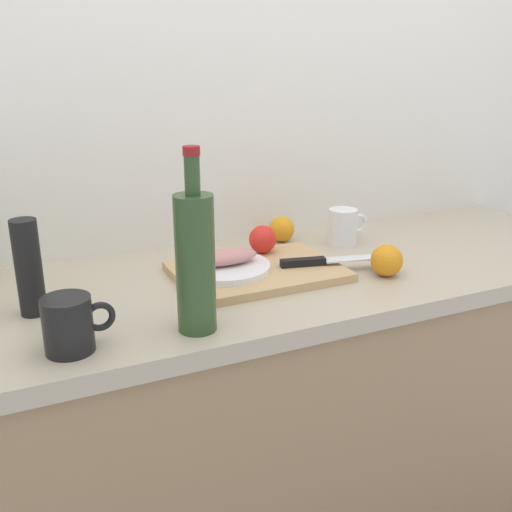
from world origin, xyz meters
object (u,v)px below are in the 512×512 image
(coffee_mug_0, at_px, (69,324))
(coffee_mug_2, at_px, (344,227))
(wine_bottle, at_px, (195,260))
(orange_0, at_px, (282,229))
(cutting_board, at_px, (256,272))
(pepper_mill, at_px, (29,268))
(fish_fillet, at_px, (225,257))
(chef_knife, at_px, (324,261))
(white_plate, at_px, (225,267))

(coffee_mug_0, xyz_separation_m, coffee_mug_2, (0.77, 0.32, -0.00))
(wine_bottle, relative_size, orange_0, 4.85)
(cutting_board, height_order, pepper_mill, pepper_mill)
(fish_fillet, bearing_deg, wine_bottle, -122.89)
(cutting_board, relative_size, coffee_mug_2, 3.27)
(coffee_mug_2, height_order, pepper_mill, pepper_mill)
(chef_knife, bearing_deg, pepper_mill, -170.76)
(orange_0, bearing_deg, chef_knife, -94.25)
(wine_bottle, bearing_deg, pepper_mill, 143.51)
(cutting_board, xyz_separation_m, pepper_mill, (-0.50, -0.01, 0.09))
(chef_knife, distance_m, coffee_mug_2, 0.23)
(cutting_board, height_order, orange_0, orange_0)
(coffee_mug_0, relative_size, pepper_mill, 0.64)
(coffee_mug_0, distance_m, orange_0, 0.76)
(wine_bottle, relative_size, pepper_mill, 1.76)
(white_plate, relative_size, fish_fillet, 1.33)
(fish_fillet, relative_size, pepper_mill, 0.81)
(wine_bottle, xyz_separation_m, coffee_mug_0, (-0.23, 0.01, -0.09))
(cutting_board, xyz_separation_m, wine_bottle, (-0.22, -0.21, 0.13))
(white_plate, relative_size, coffee_mug_2, 1.81)
(chef_knife, height_order, coffee_mug_0, coffee_mug_0)
(chef_knife, height_order, wine_bottle, wine_bottle)
(fish_fillet, height_order, orange_0, orange_0)
(cutting_board, relative_size, coffee_mug_0, 3.05)
(fish_fillet, bearing_deg, white_plate, -90.00)
(white_plate, height_order, orange_0, orange_0)
(coffee_mug_0, distance_m, pepper_mill, 0.21)
(white_plate, relative_size, orange_0, 2.97)
(wine_bottle, xyz_separation_m, pepper_mill, (-0.28, 0.21, -0.04))
(pepper_mill, bearing_deg, fish_fillet, 3.04)
(wine_bottle, bearing_deg, coffee_mug_2, 31.51)
(chef_knife, relative_size, wine_bottle, 0.83)
(coffee_mug_0, xyz_separation_m, pepper_mill, (-0.05, 0.19, 0.05))
(chef_knife, distance_m, wine_bottle, 0.43)
(cutting_board, height_order, chef_knife, chef_knife)
(coffee_mug_0, height_order, pepper_mill, pepper_mill)
(pepper_mill, bearing_deg, coffee_mug_0, -76.49)
(fish_fillet, bearing_deg, cutting_board, -11.92)
(coffee_mug_2, bearing_deg, white_plate, -165.35)
(fish_fillet, xyz_separation_m, pepper_mill, (-0.43, -0.02, 0.05))
(cutting_board, xyz_separation_m, coffee_mug_2, (0.32, 0.12, 0.04))
(fish_fillet, height_order, coffee_mug_2, coffee_mug_2)
(orange_0, distance_m, pepper_mill, 0.72)
(fish_fillet, distance_m, coffee_mug_0, 0.44)
(white_plate, bearing_deg, orange_0, 38.76)
(chef_knife, relative_size, coffee_mug_2, 2.44)
(fish_fillet, height_order, pepper_mill, pepper_mill)
(orange_0, xyz_separation_m, pepper_mill, (-0.68, -0.23, 0.06))
(coffee_mug_2, xyz_separation_m, pepper_mill, (-0.82, -0.13, 0.05))
(coffee_mug_2, distance_m, pepper_mill, 0.83)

